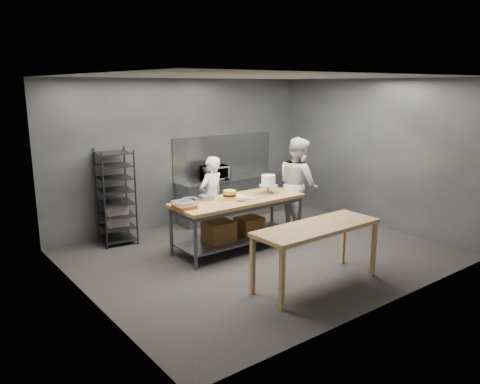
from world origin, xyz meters
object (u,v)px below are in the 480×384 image
at_px(work_table, 236,218).
at_px(layer_cake, 230,195).
at_px(microwave, 215,173).
at_px(near_counter, 317,231).
at_px(chef_right, 298,184).
at_px(chef_behind, 211,198).
at_px(frosted_cake_stand, 268,182).
at_px(speed_rack, 116,198).

height_order(work_table, layer_cake, layer_cake).
bearing_deg(microwave, near_counter, -101.26).
relative_size(near_counter, chef_right, 1.07).
bearing_deg(chef_right, near_counter, 156.74).
relative_size(chef_right, microwave, 3.46).
relative_size(chef_behind, chef_right, 0.84).
relative_size(frosted_cake_stand, layer_cake, 1.50).
relative_size(work_table, frosted_cake_stand, 6.99).
xyz_separation_m(chef_right, layer_cake, (-1.78, -0.12, 0.06)).
height_order(work_table, frosted_cake_stand, frosted_cake_stand).
relative_size(near_counter, chef_behind, 1.27).
xyz_separation_m(speed_rack, microwave, (2.26, 0.08, 0.19)).
distance_m(chef_right, microwave, 1.81).
bearing_deg(chef_right, speed_rack, 80.46).
distance_m(speed_rack, microwave, 2.27).
bearing_deg(frosted_cake_stand, layer_cake, 176.13).
bearing_deg(frosted_cake_stand, speed_rack, 143.80).
xyz_separation_m(near_counter, microwave, (0.72, 3.64, 0.24)).
bearing_deg(frosted_cake_stand, near_counter, -110.55).
distance_m(chef_behind, frosted_cake_stand, 1.13).
relative_size(microwave, frosted_cake_stand, 1.58).
bearing_deg(work_table, chef_right, 5.27).
bearing_deg(near_counter, microwave, 78.74).
distance_m(near_counter, frosted_cake_stand, 2.06).
relative_size(near_counter, layer_cake, 8.75).
bearing_deg(chef_right, work_table, 110.47).
relative_size(chef_behind, frosted_cake_stand, 4.60).
height_order(speed_rack, frosted_cake_stand, speed_rack).
bearing_deg(chef_right, frosted_cake_stand, 115.89).
bearing_deg(layer_cake, near_counter, -86.44).
height_order(near_counter, microwave, microwave).
height_order(chef_behind, layer_cake, chef_behind).
relative_size(near_counter, frosted_cake_stand, 5.82).
bearing_deg(layer_cake, chef_right, 3.90).
relative_size(work_table, chef_right, 1.28).
bearing_deg(work_table, frosted_cake_stand, -1.87).
bearing_deg(speed_rack, chef_right, -24.74).
relative_size(work_table, speed_rack, 1.37).
height_order(chef_right, layer_cake, chef_right).
height_order(chef_right, microwave, chef_right).
relative_size(speed_rack, chef_behind, 1.11).
height_order(chef_behind, chef_right, chef_right).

